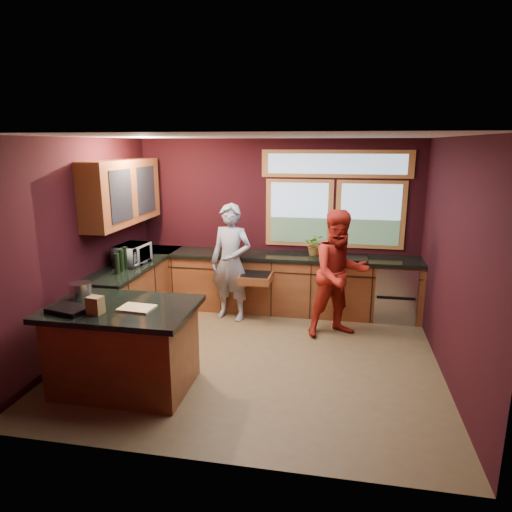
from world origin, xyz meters
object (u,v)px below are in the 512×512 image
(person_grey, at_px, (231,263))
(stock_pot, at_px, (81,291))
(person_red, at_px, (340,274))
(cutting_board, at_px, (137,308))
(island, at_px, (124,347))

(person_grey, relative_size, stock_pot, 7.38)
(person_red, distance_m, stock_pot, 3.31)
(person_red, relative_size, stock_pot, 7.37)
(person_red, height_order, stock_pot, person_red)
(person_grey, bearing_deg, person_red, 1.17)
(cutting_board, bearing_deg, person_grey, 78.43)
(island, distance_m, cutting_board, 0.52)
(island, distance_m, person_grey, 2.34)
(cutting_board, relative_size, stock_pot, 1.46)
(island, bearing_deg, cutting_board, -14.04)
(person_grey, relative_size, cutting_board, 5.06)
(island, relative_size, person_grey, 0.87)
(stock_pot, bearing_deg, person_grey, 59.51)
(island, bearing_deg, stock_pot, 164.74)
(stock_pot, bearing_deg, island, -15.26)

